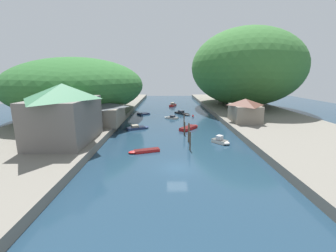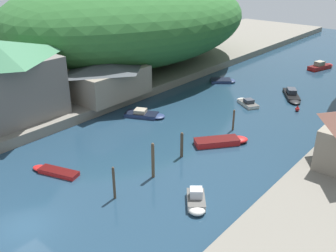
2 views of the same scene
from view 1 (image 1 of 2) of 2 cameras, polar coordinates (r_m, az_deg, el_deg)
water_surface at (r=56.54m, az=0.97°, el=1.66°), size 130.00×130.00×0.00m
left_bank at (r=60.31m, az=-21.01°, el=2.05°), size 22.00×120.00×1.13m
right_bank at (r=61.25m, az=22.60°, el=2.07°), size 22.00×120.00×1.13m
hillside_left at (r=63.71m, az=-21.21°, el=9.51°), size 31.86×44.61×14.15m
hillside_right at (r=79.25m, az=18.57°, el=13.88°), size 33.23×46.52×24.29m
waterfront_building at (r=36.87m, az=-24.79°, el=3.24°), size 8.25×12.73×8.66m
boathouse_shed at (r=48.01m, az=-15.90°, el=3.33°), size 7.53×10.15×4.52m
right_bank_cottage at (r=51.16m, az=18.91°, el=3.93°), size 5.81×7.83×4.91m
boat_red_skiff at (r=64.04m, az=3.73°, el=3.25°), size 4.55×5.79×1.06m
boat_far_upstream at (r=46.93m, az=5.59°, el=-0.37°), size 4.66×5.35×0.59m
boat_navy_launch at (r=47.10m, az=-7.69°, el=-0.39°), size 5.08×3.66×0.88m
boat_open_rowboat at (r=57.86m, az=0.78°, el=2.19°), size 4.01×3.29×0.87m
boat_moored_right at (r=64.27m, az=-5.98°, el=3.14°), size 4.18×3.95×0.41m
boat_near_quay at (r=80.75m, az=1.32°, el=5.37°), size 3.05×5.70×1.38m
boat_yellow_tender at (r=37.89m, az=13.35°, el=-3.75°), size 2.98×3.21×1.28m
boat_white_cruiser at (r=33.02m, az=-6.30°, el=-6.33°), size 4.68×2.47×0.38m
mooring_post_nearest at (r=33.52m, az=5.65°, el=-3.80°), size 0.21×0.21×2.83m
mooring_post_second at (r=37.55m, az=5.29°, el=-1.61°), size 0.27×0.27×3.27m
mooring_post_middle at (r=41.85m, az=4.22°, el=-0.59°), size 0.28×0.28×2.54m
mooring_post_farthest at (r=50.05m, az=4.09°, el=1.55°), size 0.22×0.22×2.39m
channel_buoy_near at (r=60.17m, az=6.36°, el=2.56°), size 0.51×0.51×0.77m
person_on_quay at (r=34.70m, az=-20.59°, el=-2.83°), size 0.28×0.41×1.69m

